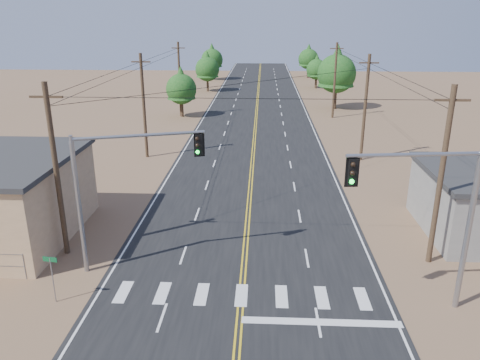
{
  "coord_description": "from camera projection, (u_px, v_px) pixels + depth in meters",
  "views": [
    {
      "loc": [
        0.92,
        -12.13,
        13.21
      ],
      "look_at": [
        -0.44,
        15.5,
        3.5
      ],
      "focal_mm": 35.0,
      "sensor_mm": 36.0,
      "label": 1
    }
  ],
  "objects": [
    {
      "name": "utility_pole_left_far",
      "position": [
        180.0,
        79.0,
        63.65
      ],
      "size": [
        1.8,
        0.3,
        10.0
      ],
      "color": "#4C3826",
      "rests_on": "ground"
    },
    {
      "name": "tree_left_far",
      "position": [
        212.0,
        57.0,
        101.17
      ],
      "size": [
        4.67,
        4.67,
        7.78
      ],
      "color": "#3F2D1E",
      "rests_on": "ground"
    },
    {
      "name": "utility_pole_right_mid",
      "position": [
        365.0,
        107.0,
        43.82
      ],
      "size": [
        1.8,
        0.3,
        10.0
      ],
      "color": "#4C3826",
      "rests_on": "ground"
    },
    {
      "name": "signal_mast_right",
      "position": [
        436.0,
        206.0,
        20.65
      ],
      "size": [
        6.03,
        1.1,
        7.89
      ],
      "rotation": [
        0.0,
        0.0,
        0.12
      ],
      "color": "gray",
      "rests_on": "ground"
    },
    {
      "name": "tree_right_mid",
      "position": [
        317.0,
        67.0,
        89.49
      ],
      "size": [
        3.89,
        3.89,
        6.48
      ],
      "color": "#3F2D1E",
      "rests_on": "ground"
    },
    {
      "name": "tree_right_near",
      "position": [
        337.0,
        70.0,
        68.65
      ],
      "size": [
        5.66,
        5.66,
        9.44
      ],
      "color": "#3F2D1E",
      "rests_on": "ground"
    },
    {
      "name": "tree_left_near",
      "position": [
        181.0,
        86.0,
        63.67
      ],
      "size": [
        4.15,
        4.15,
        6.92
      ],
      "color": "#3F2D1E",
      "rests_on": "ground"
    },
    {
      "name": "tree_right_far",
      "position": [
        309.0,
        57.0,
        104.66
      ],
      "size": [
        4.49,
        4.49,
        7.49
      ],
      "color": "#3F2D1E",
      "rests_on": "ground"
    },
    {
      "name": "street_sign",
      "position": [
        52.0,
        272.0,
        22.36
      ],
      "size": [
        0.72,
        0.13,
        2.45
      ],
      "rotation": [
        0.0,
        0.0,
        -0.15
      ],
      "color": "gray",
      "rests_on": "ground"
    },
    {
      "name": "utility_pole_left_mid",
      "position": [
        144.0,
        106.0,
        44.8
      ],
      "size": [
        1.8,
        0.3,
        10.0
      ],
      "color": "#4C3826",
      "rests_on": "ground"
    },
    {
      "name": "tree_left_mid",
      "position": [
        207.0,
        67.0,
        85.47
      ],
      "size": [
        4.4,
        4.4,
        7.33
      ],
      "color": "#3F2D1E",
      "rests_on": "ground"
    },
    {
      "name": "utility_pole_right_near",
      "position": [
        441.0,
        176.0,
        24.98
      ],
      "size": [
        1.8,
        0.3,
        10.0
      ],
      "color": "#4C3826",
      "rests_on": "ground"
    },
    {
      "name": "road",
      "position": [
        252.0,
        164.0,
        44.12
      ],
      "size": [
        15.0,
        200.0,
        0.02
      ],
      "primitive_type": "cube",
      "color": "black",
      "rests_on": "ground"
    },
    {
      "name": "utility_pole_left_near",
      "position": [
        56.0,
        170.0,
        25.95
      ],
      "size": [
        1.8,
        0.3,
        10.0
      ],
      "color": "#4C3826",
      "rests_on": "ground"
    },
    {
      "name": "utility_pole_right_far",
      "position": [
        335.0,
        80.0,
        62.67
      ],
      "size": [
        1.8,
        0.3,
        10.0
      ],
      "color": "#4C3826",
      "rests_on": "ground"
    },
    {
      "name": "signal_mast_left",
      "position": [
        116.0,
        178.0,
        24.41
      ],
      "size": [
        6.58,
        2.21,
        7.64
      ],
      "rotation": [
        0.0,
        0.0,
        0.3
      ],
      "color": "gray",
      "rests_on": "ground"
    }
  ]
}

